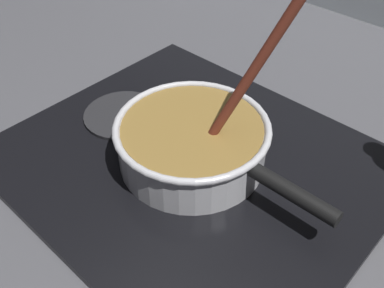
% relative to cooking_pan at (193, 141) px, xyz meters
% --- Properties ---
extents(ground, '(2.40, 1.60, 0.04)m').
position_rel_cooking_pan_xyz_m(ground, '(-0.09, -0.13, -0.07)').
color(ground, '#4C4C51').
extents(hob_plate, '(0.56, 0.48, 0.01)m').
position_rel_cooking_pan_xyz_m(hob_plate, '(-0.00, -0.00, -0.05)').
color(hob_plate, black).
rests_on(hob_plate, ground).
extents(burner_ring, '(0.19, 0.19, 0.01)m').
position_rel_cooking_pan_xyz_m(burner_ring, '(-0.00, -0.00, -0.04)').
color(burner_ring, '#592D0C').
rests_on(burner_ring, hob_plate).
extents(spare_burner, '(0.13, 0.13, 0.01)m').
position_rel_cooking_pan_xyz_m(spare_burner, '(-0.17, -0.00, -0.04)').
color(spare_burner, '#262628').
rests_on(spare_burner, hob_plate).
extents(cooking_pan, '(0.35, 0.23, 0.32)m').
position_rel_cooking_pan_xyz_m(cooking_pan, '(0.00, 0.00, 0.00)').
color(cooking_pan, silver).
rests_on(cooking_pan, hob_plate).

